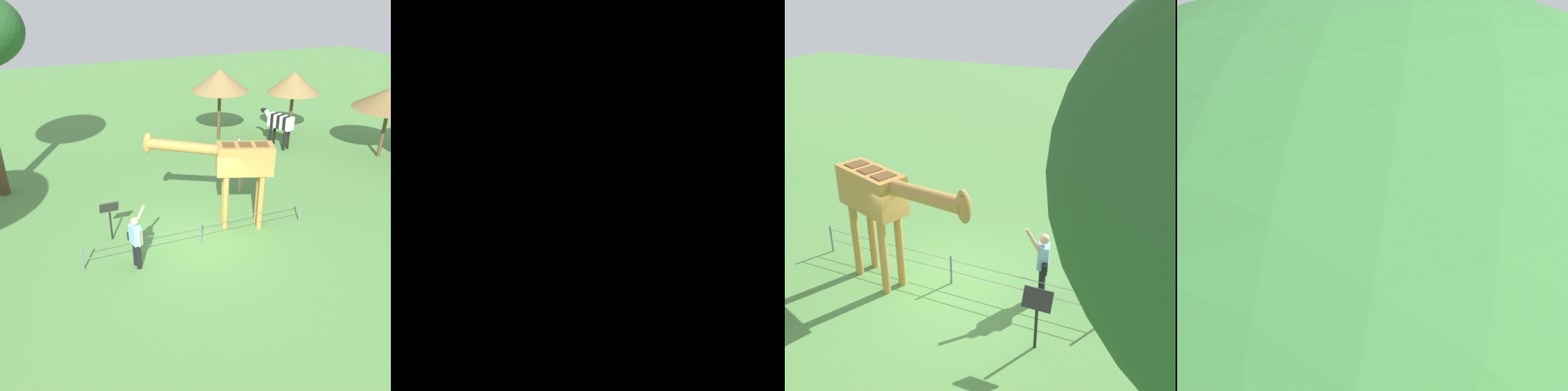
% 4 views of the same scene
% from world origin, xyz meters
% --- Properties ---
extents(ground_plane, '(60.00, 60.00, 0.00)m').
position_xyz_m(ground_plane, '(0.00, 0.00, 0.00)').
color(ground_plane, '#568E47').
extents(giraffe, '(3.85, 1.76, 3.20)m').
position_xyz_m(giraffe, '(-1.30, -0.53, 2.19)').
color(giraffe, '#BC8942').
rests_on(giraffe, ground_plane).
extents(visitor, '(0.56, 0.57, 1.77)m').
position_xyz_m(visitor, '(2.06, 0.48, 0.90)').
color(visitor, black).
rests_on(visitor, ground_plane).
extents(zebra, '(0.93, 1.79, 1.66)m').
position_xyz_m(zebra, '(-6.39, -5.98, 1.16)').
color(zebra, black).
rests_on(zebra, ground_plane).
extents(ostrich, '(0.70, 0.56, 2.25)m').
position_xyz_m(ostrich, '(-2.69, -2.58, 1.18)').
color(ostrich, '#CC9E93').
rests_on(ostrich, ground_plane).
extents(shade_hut_near, '(2.69, 2.69, 3.37)m').
position_xyz_m(shade_hut_near, '(-4.25, -7.99, 2.86)').
color(shade_hut_near, brown).
rests_on(shade_hut_near, ground_plane).
extents(shade_hut_far, '(2.49, 2.49, 3.16)m').
position_xyz_m(shade_hut_far, '(-7.72, -7.08, 2.66)').
color(shade_hut_far, brown).
rests_on(shade_hut_far, ground_plane).
extents(shade_hut_aside, '(3.02, 3.02, 3.10)m').
position_xyz_m(shade_hut_aside, '(-9.98, -3.29, 2.64)').
color(shade_hut_aside, brown).
rests_on(shade_hut_aside, ground_plane).
extents(info_sign, '(0.56, 0.21, 1.32)m').
position_xyz_m(info_sign, '(2.45, -1.11, 0.95)').
color(info_sign, black).
rests_on(info_sign, ground_plane).
extents(wire_fence, '(7.05, 0.05, 0.75)m').
position_xyz_m(wire_fence, '(0.00, 0.11, 0.40)').
color(wire_fence, slate).
rests_on(wire_fence, ground_plane).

